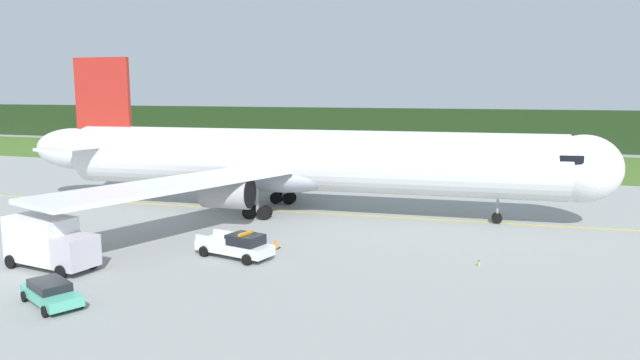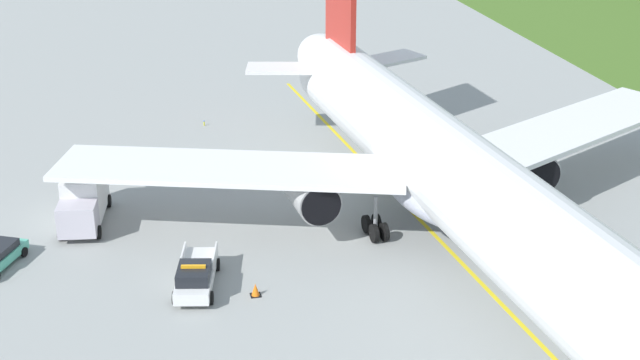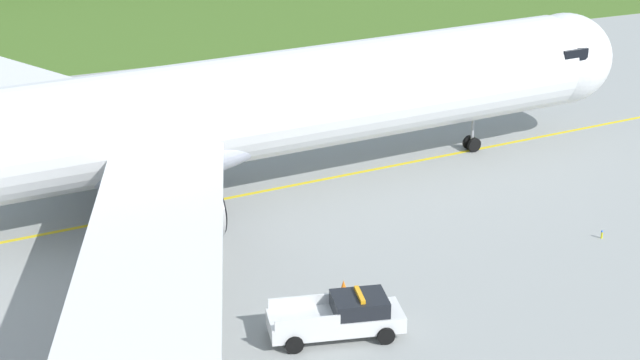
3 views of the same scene
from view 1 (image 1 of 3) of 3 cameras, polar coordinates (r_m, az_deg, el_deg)
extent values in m
plane|color=gray|center=(51.12, -7.74, -4.42)|extent=(320.00, 320.00, 0.00)
cube|color=#446724|center=(99.46, 5.90, 2.04)|extent=(320.00, 34.02, 0.04)
cube|color=#1D3217|center=(122.97, 8.59, 5.11)|extent=(288.00, 4.24, 7.94)
cube|color=yellow|center=(55.91, -1.59, -3.20)|extent=(74.72, 6.11, 0.01)
cylinder|color=silver|center=(55.08, -1.61, 1.99)|extent=(47.13, 9.36, 5.75)
ellipsoid|color=silver|center=(53.65, 24.45, 1.02)|extent=(6.75, 6.22, 5.75)
ellipsoid|color=silver|center=(66.62, -22.86, 2.85)|extent=(9.51, 5.01, 4.31)
ellipsoid|color=#A9ACBC|center=(55.99, -3.90, 0.45)|extent=(12.81, 6.98, 3.16)
cube|color=black|center=(53.32, 23.09, 2.16)|extent=(2.22, 5.59, 0.70)
cube|color=silver|center=(68.94, -4.31, 2.73)|extent=(15.18, 22.42, 0.35)
cylinder|color=#A8A8A8|center=(63.95, -3.57, 1.09)|extent=(4.31, 3.07, 2.76)
cylinder|color=black|center=(63.32, -1.76, 1.03)|extent=(0.32, 2.54, 2.54)
cube|color=silver|center=(46.58, -14.25, -0.41)|extent=(12.32, 22.95, 0.35)
cylinder|color=#A8A8A8|center=(49.80, -9.13, -1.20)|extent=(4.31, 3.07, 2.76)
cylinder|color=black|center=(48.99, -6.88, -1.32)|extent=(0.32, 2.54, 2.54)
cube|color=#A9251C|center=(64.22, -20.57, 7.33)|extent=(6.23, 0.92, 8.71)
cube|color=silver|center=(67.90, -18.84, 3.66)|extent=(5.46, 7.86, 0.28)
cube|color=silver|center=(61.65, -22.79, 2.97)|extent=(4.52, 7.79, 0.28)
cylinder|color=gray|center=(53.47, 17.04, -2.44)|extent=(0.20, 0.20, 2.22)
cylinder|color=black|center=(53.94, 16.98, -3.54)|extent=(0.91, 0.29, 0.90)
cylinder|color=black|center=(53.43, 17.00, -3.66)|extent=(0.91, 0.29, 0.90)
cylinder|color=gray|center=(60.09, -3.65, -0.72)|extent=(0.28, 0.28, 2.22)
cylinder|color=black|center=(59.74, -3.11, -1.85)|extent=(1.22, 0.39, 1.20)
cylinder|color=black|center=(60.39, -2.90, -1.73)|extent=(1.22, 0.39, 1.20)
cylinder|color=black|center=(60.17, -4.38, -1.78)|extent=(1.22, 0.39, 1.20)
cylinder|color=black|center=(60.82, -4.16, -1.67)|extent=(1.22, 0.39, 1.20)
cylinder|color=gray|center=(53.16, -6.19, -2.00)|extent=(0.28, 0.28, 2.22)
cylinder|color=black|center=(53.45, -5.34, -3.14)|extent=(1.22, 0.39, 1.20)
cylinder|color=black|center=(52.81, -5.60, -3.29)|extent=(1.22, 0.39, 1.20)
cylinder|color=black|center=(53.94, -6.74, -3.05)|extent=(1.22, 0.39, 1.20)
cylinder|color=black|center=(53.31, -7.01, -3.20)|extent=(1.22, 0.39, 1.20)
cube|color=silver|center=(41.37, -8.42, -6.55)|extent=(5.97, 3.15, 0.70)
cube|color=black|center=(40.56, -7.33, -5.81)|extent=(2.61, 2.26, 0.70)
cube|color=silver|center=(42.77, -9.03, -5.26)|extent=(2.68, 0.68, 0.45)
cube|color=silver|center=(41.41, -10.73, -5.77)|extent=(2.68, 0.68, 0.45)
cube|color=orange|center=(40.45, -7.34, -5.22)|extent=(0.49, 1.39, 0.16)
cylinder|color=black|center=(41.05, -5.42, -7.12)|extent=(0.79, 0.40, 0.76)
cylinder|color=black|center=(39.53, -7.19, -7.78)|extent=(0.79, 0.40, 0.76)
cylinder|color=black|center=(43.41, -9.52, -6.32)|extent=(0.79, 0.40, 0.76)
cylinder|color=black|center=(41.98, -11.34, -6.90)|extent=(0.79, 0.40, 0.76)
cube|color=#BDB6C3|center=(40.23, -22.86, -6.53)|extent=(2.23, 2.65, 2.00)
cube|color=silver|center=(42.63, -25.70, -5.21)|extent=(4.91, 3.04, 2.96)
cylinder|color=#99999E|center=(42.29, -24.81, -7.46)|extent=(0.78, 0.21, 1.04)
cylinder|color=#99999E|center=(43.73, -26.30, -7.04)|extent=(0.78, 0.21, 1.04)
cylinder|color=black|center=(41.23, -21.48, -7.53)|extent=(0.93, 0.39, 0.90)
cylinder|color=black|center=(39.78, -24.11, -8.28)|extent=(0.93, 0.39, 0.90)
cylinder|color=black|center=(44.93, -25.59, -6.47)|extent=(0.93, 0.39, 0.90)
cylinder|color=black|center=(43.61, -28.12, -7.09)|extent=(0.93, 0.39, 0.90)
cube|color=#51B295|center=(35.41, -24.87, -10.19)|extent=(4.81, 3.61, 0.55)
cube|color=black|center=(35.46, -25.05, -9.33)|extent=(2.95, 2.55, 0.45)
cylinder|color=black|center=(34.41, -22.46, -11.07)|extent=(0.62, 0.43, 0.60)
cylinder|color=black|center=(33.82, -25.44, -11.61)|extent=(0.62, 0.43, 0.60)
cylinder|color=black|center=(37.19, -24.31, -9.70)|extent=(0.62, 0.43, 0.60)
cylinder|color=black|center=(36.65, -27.08, -10.16)|extent=(0.62, 0.43, 0.60)
cube|color=black|center=(43.52, -4.39, -6.68)|extent=(0.61, 0.61, 0.03)
cone|color=orange|center=(43.42, -4.39, -6.20)|extent=(0.47, 0.47, 0.73)
cylinder|color=yellow|center=(40.46, 15.37, -7.95)|extent=(0.10, 0.10, 0.33)
sphere|color=blue|center=(40.40, 15.38, -7.65)|extent=(0.12, 0.12, 0.12)
camera|label=2|loc=(44.12, 62.26, 23.30)|focal=50.16mm
camera|label=3|loc=(35.73, -72.08, 20.57)|focal=57.43mm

